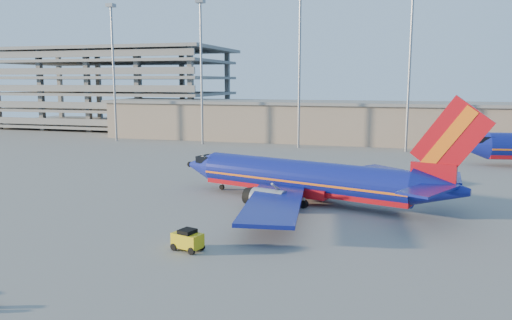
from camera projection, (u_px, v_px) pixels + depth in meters
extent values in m
plane|color=slate|center=(258.00, 205.00, 51.83)|extent=(220.00, 220.00, 0.00)
cube|color=gray|center=(381.00, 124.00, 103.46)|extent=(120.00, 15.00, 8.00)
cube|color=slate|center=(382.00, 103.00, 102.80)|extent=(122.00, 16.00, 0.60)
cube|color=slate|center=(117.00, 124.00, 138.93)|extent=(60.00, 30.00, 0.70)
cube|color=slate|center=(117.00, 109.00, 138.27)|extent=(60.00, 30.00, 0.70)
cube|color=slate|center=(116.00, 93.00, 137.61)|extent=(60.00, 30.00, 0.70)
cube|color=slate|center=(115.00, 78.00, 136.95)|extent=(60.00, 30.00, 0.70)
cube|color=slate|center=(115.00, 62.00, 136.29)|extent=(60.00, 30.00, 0.70)
cube|color=slate|center=(114.00, 50.00, 135.79)|extent=(62.00, 32.00, 0.80)
cube|color=slate|center=(139.00, 89.00, 149.77)|extent=(1.20, 1.20, 21.00)
cylinder|color=gray|center=(114.00, 75.00, 105.65)|extent=(0.44, 0.44, 28.00)
cube|color=gray|center=(111.00, 5.00, 103.41)|extent=(1.60, 1.60, 0.70)
cylinder|color=gray|center=(202.00, 75.00, 100.15)|extent=(0.44, 0.44, 28.00)
cube|color=gray|center=(200.00, 1.00, 97.90)|extent=(1.60, 1.60, 0.70)
cylinder|color=gray|center=(299.00, 75.00, 94.64)|extent=(0.44, 0.44, 28.00)
cylinder|color=gray|center=(409.00, 74.00, 89.14)|extent=(0.44, 0.44, 28.00)
cylinder|color=navy|center=(303.00, 177.00, 53.28)|extent=(23.46, 9.96, 3.60)
cube|color=#A80D15|center=(302.00, 186.00, 53.43)|extent=(23.27, 9.31, 1.27)
cube|color=orange|center=(303.00, 179.00, 53.32)|extent=(23.47, 10.00, 0.21)
cone|color=navy|center=(202.00, 166.00, 60.53)|extent=(4.93, 4.60, 3.60)
cube|color=black|center=(210.00, 159.00, 59.72)|extent=(2.95, 3.08, 0.78)
cone|color=navy|center=(441.00, 189.00, 45.72)|extent=(5.87, 4.87, 3.60)
cube|color=#A80D15|center=(433.00, 174.00, 45.92)|extent=(4.08, 1.65, 2.14)
cube|color=#A80D15|center=(451.00, 139.00, 44.67)|extent=(6.96, 2.29, 7.77)
cube|color=orange|center=(449.00, 138.00, 44.77)|extent=(4.68, 1.72, 6.10)
cube|color=navy|center=(445.00, 177.00, 48.60)|extent=(3.37, 6.43, 0.21)
cube|color=navy|center=(428.00, 190.00, 43.07)|extent=(5.52, 6.88, 0.21)
cube|color=navy|center=(346.00, 174.00, 59.80)|extent=(13.46, 14.68, 0.34)
cube|color=navy|center=(274.00, 203.00, 45.49)|extent=(6.89, 15.62, 0.34)
cube|color=#A80D15|center=(307.00, 190.00, 53.23)|extent=(6.67, 5.27, 0.97)
cylinder|color=gray|center=(313.00, 182.00, 58.36)|extent=(3.94, 2.94, 2.05)
cylinder|color=gray|center=(269.00, 199.00, 49.91)|extent=(3.94, 2.94, 2.05)
cylinder|color=gray|center=(222.00, 185.00, 59.27)|extent=(0.29, 0.29, 1.07)
cylinder|color=black|center=(222.00, 187.00, 59.30)|extent=(0.67, 0.41, 0.62)
cylinder|color=black|center=(325.00, 195.00, 54.97)|extent=(0.93, 0.74, 0.82)
cylinder|color=black|center=(304.00, 204.00, 50.74)|extent=(0.93, 0.74, 0.82)
cone|color=navy|center=(472.00, 146.00, 76.26)|extent=(5.26, 4.79, 4.14)
cube|color=black|center=(482.00, 139.00, 75.90)|extent=(3.09, 3.28, 0.89)
cube|color=gold|center=(188.00, 240.00, 37.97)|extent=(2.56, 1.90, 1.09)
cube|color=black|center=(187.00, 232.00, 37.87)|extent=(1.38, 1.45, 0.38)
cylinder|color=black|center=(184.00, 243.00, 39.02)|extent=(0.60, 0.35, 0.56)
cylinder|color=black|center=(174.00, 247.00, 38.02)|extent=(0.60, 0.35, 0.56)
cylinder|color=black|center=(201.00, 247.00, 38.09)|extent=(0.60, 0.35, 0.56)
cylinder|color=black|center=(191.00, 251.00, 37.10)|extent=(0.60, 0.35, 0.56)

